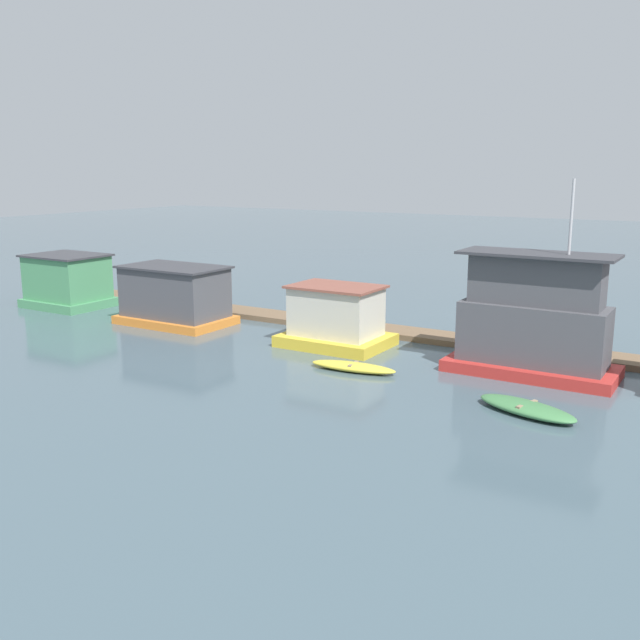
# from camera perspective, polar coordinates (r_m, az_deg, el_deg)

# --- Properties ---
(ground_plane) EXTENTS (200.00, 200.00, 0.00)m
(ground_plane) POSITION_cam_1_polar(r_m,az_deg,el_deg) (36.53, 0.82, -1.87)
(ground_plane) COLOR #475B66
(dock_walkway) EXTENTS (51.00, 2.18, 0.30)m
(dock_walkway) POSITION_cam_1_polar(r_m,az_deg,el_deg) (39.46, 3.39, -0.61)
(dock_walkway) COLOR brown
(dock_walkway) RESTS_ON ground_plane
(houseboat_green) EXTENTS (5.05, 4.00, 3.39)m
(houseboat_green) POSITION_cam_1_polar(r_m,az_deg,el_deg) (48.69, -19.53, 2.92)
(houseboat_green) COLOR #4C9360
(houseboat_green) RESTS_ON ground_plane
(houseboat_orange) EXTENTS (6.32, 3.92, 3.35)m
(houseboat_orange) POSITION_cam_1_polar(r_m,az_deg,el_deg) (41.63, -11.53, 1.90)
(houseboat_orange) COLOR orange
(houseboat_orange) RESTS_ON ground_plane
(houseboat_yellow) EXTENTS (5.22, 3.85, 3.08)m
(houseboat_yellow) POSITION_cam_1_polar(r_m,az_deg,el_deg) (35.73, 1.29, 0.11)
(houseboat_yellow) COLOR gold
(houseboat_yellow) RESTS_ON ground_plane
(houseboat_red) EXTENTS (7.18, 3.35, 8.38)m
(houseboat_red) POSITION_cam_1_polar(r_m,az_deg,el_deg) (31.95, 16.71, -0.24)
(houseboat_red) COLOR red
(houseboat_red) RESTS_ON ground_plane
(dinghy_yellow) EXTENTS (4.07, 1.47, 0.38)m
(dinghy_yellow) POSITION_cam_1_polar(r_m,az_deg,el_deg) (31.57, 2.67, -3.77)
(dinghy_yellow) COLOR yellow
(dinghy_yellow) RESTS_ON ground_plane
(dinghy_green) EXTENTS (4.18, 2.54, 0.44)m
(dinghy_green) POSITION_cam_1_polar(r_m,az_deg,el_deg) (27.24, 16.21, -6.79)
(dinghy_green) COLOR #47844C
(dinghy_green) RESTS_ON ground_plane
(mooring_post_far_right) EXTENTS (0.20, 0.20, 2.01)m
(mooring_post_far_right) POSITION_cam_1_polar(r_m,az_deg,el_deg) (50.18, -17.18, 2.60)
(mooring_post_far_right) COLOR brown
(mooring_post_far_right) RESTS_ON ground_plane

